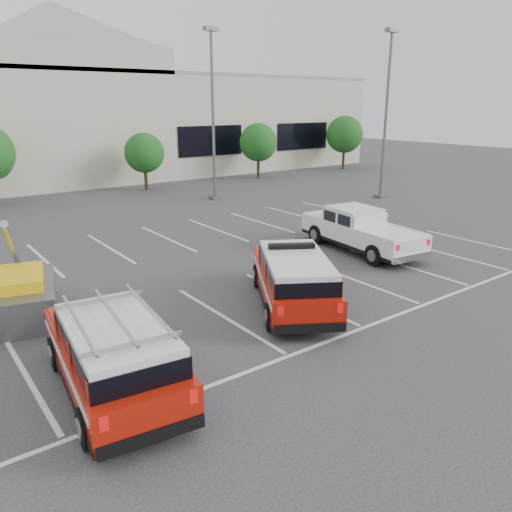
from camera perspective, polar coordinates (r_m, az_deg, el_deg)
The scene contains 12 objects.
ground at distance 16.05m, azimuth 4.57°, elevation -4.70°, with size 120.00×120.00×0.00m, color #2E2E30.
stall_markings at distance 19.45m, azimuth -4.16°, elevation -0.73°, with size 23.00×15.00×0.01m, color silver.
convention_building at distance 44.21m, azimuth -24.21°, elevation 14.05°, with size 60.00×16.99×13.20m.
tree_mid_right at distance 36.59m, azimuth -12.54°, elevation 11.29°, with size 2.77×2.77×3.99m.
tree_right at distance 41.68m, azimuth 0.33°, elevation 12.71°, with size 3.07×3.07×4.42m.
tree_far_right at distance 48.32m, azimuth 10.12°, elevation 13.38°, with size 3.37×3.37×4.85m.
light_pole_mid at distance 32.00m, azimuth -4.94°, elevation 15.66°, with size 0.90×0.60×10.24m.
light_pole_right at distance 33.45m, azimuth 14.63°, elevation 15.26°, with size 0.90×0.60×10.24m.
fire_chief_suv at distance 15.11m, azimuth 4.28°, elevation -3.04°, with size 4.35×5.50×1.85m.
white_pickup at distance 21.30m, azimuth 11.77°, elevation 2.46°, with size 2.62×5.91×1.76m.
ladder_suv at distance 11.09m, azimuth -15.91°, elevation -11.30°, with size 2.52×5.20×1.97m.
utility_rig at distance 15.83m, azimuth -26.00°, elevation -4.45°, with size 3.70×3.73×3.02m.
Camera 1 is at (-9.89, -11.17, 5.94)m, focal length 35.00 mm.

